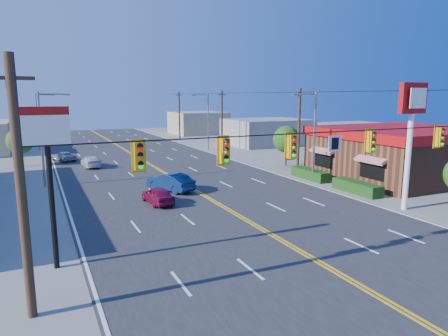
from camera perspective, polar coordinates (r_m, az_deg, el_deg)
name	(u,v)px	position (r m, az deg, el deg)	size (l,w,h in m)	color
ground	(309,258)	(20.01, 12.11, -12.43)	(160.00, 160.00, 0.00)	gray
road	(176,179)	(37.16, -6.91, -1.63)	(20.00, 120.00, 0.06)	#2D2D30
signal_span	(311,157)	(18.62, 12.38, 1.51)	(24.32, 0.34, 9.00)	#47301E
kfc	(403,152)	(41.39, 24.17, 2.06)	(16.30, 12.40, 4.70)	brown
kfc_pylon	(411,121)	(29.14, 25.17, 6.15)	(2.20, 0.36, 8.50)	white
pizza_hut_sign	(48,154)	(18.70, -23.83, 1.83)	(1.90, 0.30, 6.85)	black
streetlight_se	(313,132)	(36.30, 12.54, 5.08)	(2.55, 0.25, 8.00)	gray
streetlight_ne	(207,118)	(57.13, -2.46, 7.12)	(2.55, 0.25, 8.00)	gray
streetlight_sw	(44,134)	(36.67, -24.36, 4.46)	(2.55, 0.25, 8.00)	gray
streetlight_nw	(39,118)	(62.62, -24.93, 6.45)	(2.55, 0.25, 8.00)	gray
utility_pole_near	(299,131)	(40.36, 10.62, 5.20)	(0.28, 0.28, 8.40)	#47301E
utility_pole_mid	(222,121)	(55.89, -0.32, 6.73)	(0.28, 0.28, 8.40)	#47301E
utility_pole_far	(179,115)	(72.58, -6.40, 7.48)	(0.28, 0.28, 8.40)	#47301E
tree_kfc_rear	(286,139)	(44.48, 8.90, 4.06)	(2.94, 2.94, 4.41)	#47301E
tree_west	(20,141)	(48.80, -27.14, 3.43)	(2.80, 2.80, 4.20)	#47301E
bld_east_mid	(267,132)	(64.21, 6.13, 5.16)	(12.00, 10.00, 4.00)	gray
bld_east_far	(198,123)	(82.54, -3.71, 6.46)	(10.00, 10.00, 4.40)	tan
car_magenta	(158,196)	(28.88, -9.43, -3.96)	(1.45, 3.60, 1.23)	maroon
car_blue	(170,183)	(32.58, -7.66, -2.09)	(1.53, 4.39, 1.45)	navy
car_white	(91,162)	(45.47, -18.50, 0.82)	(1.68, 4.14, 1.20)	silver
car_silver	(63,157)	(50.92, -21.96, 1.49)	(1.78, 3.86, 1.07)	silver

